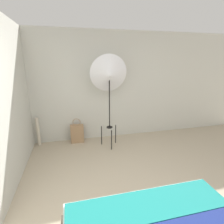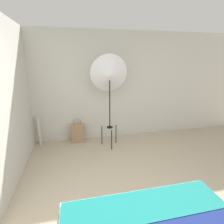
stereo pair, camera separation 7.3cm
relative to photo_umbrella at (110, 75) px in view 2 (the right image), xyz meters
name	(u,v)px [view 2 (the right image)]	position (x,y,z in m)	size (l,w,h in m)	color
ground_plane	(137,221)	(-0.09, -2.06, -1.63)	(14.00, 14.00, 0.00)	tan
wall_back	(102,87)	(-0.09, 0.55, -0.33)	(8.00, 0.05, 2.60)	beige
wall_side_left	(0,107)	(-1.75, -1.06, -0.33)	(0.05, 8.00, 2.60)	beige
photo_umbrella	(110,75)	(0.00, 0.00, 0.00)	(0.80, 0.37, 2.05)	black
tote_bag	(78,133)	(-0.72, 0.36, -1.40)	(0.31, 0.13, 0.60)	#9E7A56
paper_roll	(39,131)	(-1.60, 0.41, -1.29)	(0.07, 0.07, 0.68)	beige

